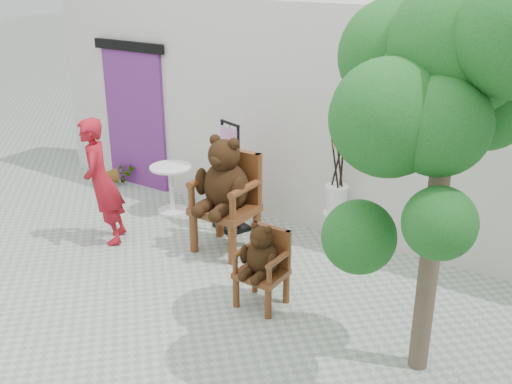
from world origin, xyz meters
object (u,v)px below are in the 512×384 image
chair_big (226,186)px  person (101,182)px  chair_small (262,258)px  tree (438,86)px  display_stand (231,189)px  cafe_table (171,184)px  stool_bucket (336,199)px

chair_big → person: (-1.46, -0.69, -0.03)m
chair_small → tree: (1.69, -0.15, 2.05)m
display_stand → chair_small: bearing=-25.7°
chair_big → cafe_table: chair_big is taller
cafe_table → display_stand: 1.08m
cafe_table → chair_small: bearing=-29.3°
stool_bucket → tree: size_ratio=0.42×
tree → stool_bucket: bearing=131.8°
person → tree: 4.61m
cafe_table → person: bearing=-94.1°
tree → cafe_table: bearing=159.7°
person → tree: bearing=48.6°
chair_small → person: 2.58m
cafe_table → stool_bucket: size_ratio=0.48×
chair_small → cafe_table: chair_small is taller
chair_small → stool_bucket: 1.74m
chair_small → stool_bucket: size_ratio=0.65×
chair_big → stool_bucket: bearing=38.7°
cafe_table → tree: size_ratio=0.20×
cafe_table → display_stand: bearing=-0.2°
cafe_table → stool_bucket: 2.51m
chair_big → stool_bucket: chair_big is taller
chair_small → cafe_table: size_ratio=1.35×
person → stool_bucket: person is taller
tree → chair_big: bearing=160.0°
tree → person: bearing=175.7°
chair_small → display_stand: bearing=135.4°
person → chair_big: bearing=78.2°
display_stand → tree: tree is taller
chair_small → person: bearing=176.3°
chair_small → display_stand: display_stand is taller
cafe_table → stool_bucket: stool_bucket is taller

